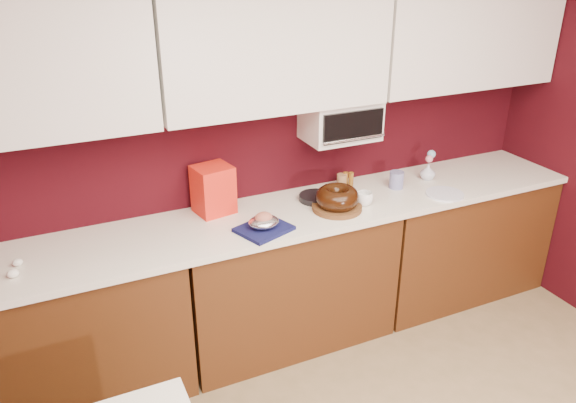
# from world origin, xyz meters

# --- Properties ---
(wall_back) EXTENTS (4.00, 0.02, 2.50)m
(wall_back) POSITION_xyz_m (0.00, 2.25, 1.25)
(wall_back) COLOR #37070D
(wall_back) RESTS_ON floor
(base_cabinet_left) EXTENTS (1.31, 0.58, 0.86)m
(base_cabinet_left) POSITION_xyz_m (-1.33, 1.94, 0.43)
(base_cabinet_left) COLOR #4C270F
(base_cabinet_left) RESTS_ON floor
(base_cabinet_center) EXTENTS (1.31, 0.58, 0.86)m
(base_cabinet_center) POSITION_xyz_m (0.00, 1.94, 0.43)
(base_cabinet_center) COLOR #4C270F
(base_cabinet_center) RESTS_ON floor
(base_cabinet_right) EXTENTS (1.31, 0.58, 0.86)m
(base_cabinet_right) POSITION_xyz_m (1.33, 1.94, 0.43)
(base_cabinet_right) COLOR #4C270F
(base_cabinet_right) RESTS_ON floor
(countertop) EXTENTS (4.00, 0.62, 0.04)m
(countertop) POSITION_xyz_m (0.00, 1.94, 0.88)
(countertop) COLOR white
(countertop) RESTS_ON base_cabinet_center
(upper_cabinet_left) EXTENTS (1.31, 0.33, 0.70)m
(upper_cabinet_left) POSITION_xyz_m (-1.33, 2.08, 1.85)
(upper_cabinet_left) COLOR white
(upper_cabinet_left) RESTS_ON wall_back
(upper_cabinet_center) EXTENTS (1.31, 0.33, 0.70)m
(upper_cabinet_center) POSITION_xyz_m (0.00, 2.08, 1.85)
(upper_cabinet_center) COLOR white
(upper_cabinet_center) RESTS_ON wall_back
(upper_cabinet_right) EXTENTS (1.31, 0.33, 0.70)m
(upper_cabinet_right) POSITION_xyz_m (1.33, 2.08, 1.85)
(upper_cabinet_right) COLOR white
(upper_cabinet_right) RESTS_ON wall_back
(toaster_oven) EXTENTS (0.45, 0.30, 0.25)m
(toaster_oven) POSITION_xyz_m (0.45, 2.10, 1.38)
(toaster_oven) COLOR white
(toaster_oven) RESTS_ON upper_cabinet_center
(toaster_oven_door) EXTENTS (0.40, 0.02, 0.18)m
(toaster_oven_door) POSITION_xyz_m (0.45, 1.94, 1.38)
(toaster_oven_door) COLOR black
(toaster_oven_door) RESTS_ON toaster_oven
(toaster_oven_handle) EXTENTS (0.42, 0.02, 0.02)m
(toaster_oven_handle) POSITION_xyz_m (0.45, 1.93, 1.30)
(toaster_oven_handle) COLOR silver
(toaster_oven_handle) RESTS_ON toaster_oven
(cake_base) EXTENTS (0.39, 0.39, 0.03)m
(cake_base) POSITION_xyz_m (0.30, 1.85, 0.91)
(cake_base) COLOR brown
(cake_base) RESTS_ON countertop
(bundt_cake) EXTENTS (0.30, 0.30, 0.11)m
(bundt_cake) POSITION_xyz_m (0.30, 1.85, 0.98)
(bundt_cake) COLOR black
(bundt_cake) RESTS_ON cake_base
(navy_towel) EXTENTS (0.34, 0.31, 0.02)m
(navy_towel) POSITION_xyz_m (-0.20, 1.78, 0.91)
(navy_towel) COLOR #121444
(navy_towel) RESTS_ON countertop
(foil_ham_nest) EXTENTS (0.22, 0.20, 0.06)m
(foil_ham_nest) POSITION_xyz_m (-0.20, 1.78, 0.96)
(foil_ham_nest) COLOR white
(foil_ham_nest) RESTS_ON navy_towel
(roasted_ham) EXTENTS (0.12, 0.11, 0.07)m
(roasted_ham) POSITION_xyz_m (-0.20, 1.78, 0.98)
(roasted_ham) COLOR #BD6B56
(roasted_ham) RESTS_ON foil_ham_nest
(pandoro_box) EXTENTS (0.24, 0.23, 0.29)m
(pandoro_box) POSITION_xyz_m (-0.38, 2.13, 1.04)
(pandoro_box) COLOR red
(pandoro_box) RESTS_ON countertop
(dark_pan) EXTENTS (0.25, 0.25, 0.04)m
(dark_pan) POSITION_xyz_m (0.25, 2.02, 0.92)
(dark_pan) COLOR black
(dark_pan) RESTS_ON countertop
(coffee_mug) EXTENTS (0.13, 0.13, 0.10)m
(coffee_mug) POSITION_xyz_m (0.49, 1.84, 0.95)
(coffee_mug) COLOR white
(coffee_mug) RESTS_ON countertop
(blue_jar) EXTENTS (0.11, 0.11, 0.11)m
(blue_jar) POSITION_xyz_m (0.82, 1.98, 0.96)
(blue_jar) COLOR navy
(blue_jar) RESTS_ON countertop
(flower_vase) EXTENTS (0.10, 0.10, 0.12)m
(flower_vase) POSITION_xyz_m (1.10, 2.01, 0.96)
(flower_vase) COLOR silver
(flower_vase) RESTS_ON countertop
(flower_pink) EXTENTS (0.05, 0.05, 0.05)m
(flower_pink) POSITION_xyz_m (1.10, 2.01, 1.05)
(flower_pink) COLOR pink
(flower_pink) RESTS_ON flower_vase
(flower_blue) EXTENTS (0.06, 0.06, 0.06)m
(flower_blue) POSITION_xyz_m (1.13, 2.03, 1.07)
(flower_blue) COLOR #7CA9C6
(flower_blue) RESTS_ON flower_vase
(china_plate) EXTENTS (0.29, 0.29, 0.01)m
(china_plate) POSITION_xyz_m (1.03, 1.75, 0.91)
(china_plate) COLOR white
(china_plate) RESTS_ON countertop
(amber_bottle) EXTENTS (0.04, 0.04, 0.10)m
(amber_bottle) POSITION_xyz_m (0.52, 2.13, 0.95)
(amber_bottle) COLOR #945C1B
(amber_bottle) RESTS_ON countertop
(paper_cup) EXTENTS (0.08, 0.08, 0.10)m
(paper_cup) POSITION_xyz_m (0.49, 2.12, 0.95)
(paper_cup) COLOR olive
(paper_cup) RESTS_ON countertop
(egg_left) EXTENTS (0.07, 0.06, 0.04)m
(egg_left) POSITION_xyz_m (-1.48, 1.84, 0.92)
(egg_left) COLOR white
(egg_left) RESTS_ON countertop
(egg_right) EXTENTS (0.05, 0.04, 0.04)m
(egg_right) POSITION_xyz_m (-1.46, 1.94, 0.92)
(egg_right) COLOR silver
(egg_right) RESTS_ON countertop
(amber_bottle_tall) EXTENTS (0.03, 0.03, 0.11)m
(amber_bottle_tall) POSITION_xyz_m (0.55, 2.10, 0.95)
(amber_bottle_tall) COLOR brown
(amber_bottle_tall) RESTS_ON countertop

